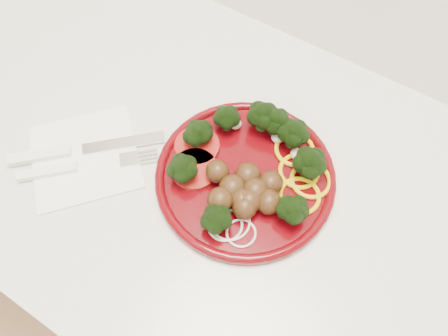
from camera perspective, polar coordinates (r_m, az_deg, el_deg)
The scene contains 5 objects.
counter at distance 1.05m, azimuth 7.19°, elevation -16.42°, with size 2.40×0.60×0.90m.
plate at distance 0.62m, azimuth 2.85°, elevation -0.22°, with size 0.26×0.26×0.06m.
napkin at distance 0.69m, azimuth -17.69°, elevation 1.43°, with size 0.15×0.15×0.00m, color white.
knife at distance 0.69m, azimuth -19.91°, elevation 2.05°, with size 0.18×0.17×0.01m.
fork at distance 0.68m, azimuth -20.16°, elevation -0.15°, with size 0.16×0.16×0.01m.
Camera 1 is at (0.02, 1.44, 1.47)m, focal length 35.00 mm.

